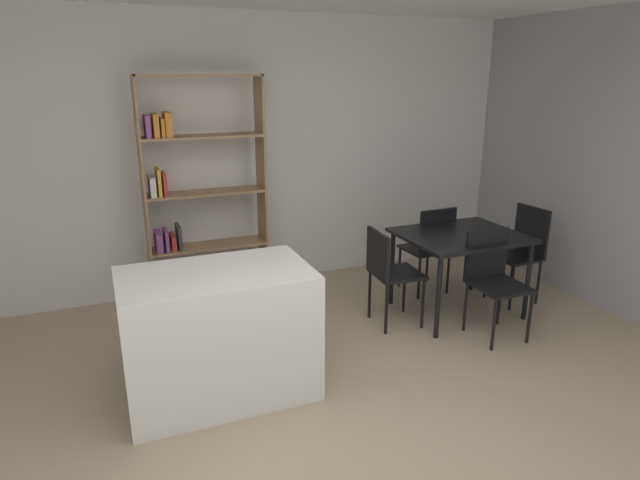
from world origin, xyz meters
name	(u,v)px	position (x,y,z in m)	size (l,w,h in m)	color
ground_plane	(319,445)	(0.00, 0.00, 0.00)	(9.32, 9.32, 0.00)	tan
back_partition	(212,157)	(0.00, 2.84, 1.39)	(6.78, 0.06, 2.78)	silver
kitchen_island	(219,334)	(-0.42, 0.82, 0.46)	(1.28, 0.77, 0.92)	silver
open_bookshelf	(193,199)	(-0.26, 2.54, 1.04)	(1.15, 0.30, 2.19)	#997551
dining_table	(460,242)	(1.96, 1.32, 0.70)	(1.09, 0.91, 0.77)	black
dining_chair_near	(493,274)	(1.96, 0.85, 0.55)	(0.44, 0.46, 0.91)	black
dining_chair_island_side	(388,268)	(1.21, 1.33, 0.54)	(0.44, 0.44, 0.89)	black
dining_chair_window_side	(523,246)	(2.72, 1.33, 0.56)	(0.44, 0.43, 0.95)	black
dining_chair_far	(431,243)	(1.97, 1.80, 0.54)	(0.43, 0.44, 0.92)	black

